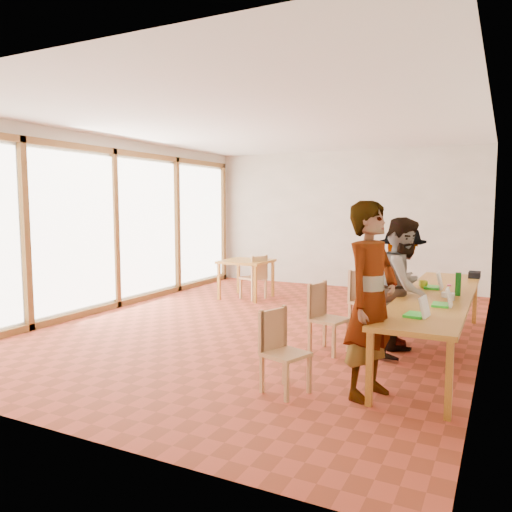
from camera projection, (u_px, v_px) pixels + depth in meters
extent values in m
plane|color=#AB3F29|center=(266.00, 325.00, 7.63)|extent=(8.00, 8.00, 0.00)
cube|color=silver|center=(344.00, 219.00, 11.03)|extent=(6.00, 0.10, 3.00)
cube|color=silver|center=(48.00, 248.00, 3.91)|extent=(6.00, 0.10, 3.00)
cube|color=silver|center=(486.00, 232.00, 6.13)|extent=(0.10, 8.00, 3.00)
cube|color=white|center=(115.00, 223.00, 8.79)|extent=(0.10, 8.00, 3.00)
cube|color=white|center=(267.00, 123.00, 7.31)|extent=(6.00, 8.00, 0.04)
cube|color=#C6842C|center=(437.00, 296.00, 6.08)|extent=(0.80, 4.00, 0.05)
cube|color=#C6842C|center=(369.00, 369.00, 4.54)|extent=(0.06, 0.06, 0.70)
cube|color=#C6842C|center=(429.00, 297.00, 7.99)|extent=(0.06, 0.06, 0.70)
cube|color=#C6842C|center=(449.00, 381.00, 4.24)|extent=(0.06, 0.06, 0.70)
cube|color=#C6842C|center=(475.00, 301.00, 7.69)|extent=(0.06, 0.06, 0.70)
cube|color=#C6842C|center=(246.00, 261.00, 9.72)|extent=(0.90, 0.90, 0.05)
cube|color=#C6842C|center=(219.00, 282.00, 9.59)|extent=(0.05, 0.05, 0.70)
cube|color=#C6842C|center=(238.00, 276.00, 10.28)|extent=(0.05, 0.05, 0.70)
cube|color=#C6842C|center=(255.00, 285.00, 9.24)|extent=(0.05, 0.05, 0.70)
cube|color=#C6842C|center=(273.00, 279.00, 9.93)|extent=(0.05, 0.05, 0.70)
cube|color=tan|center=(286.00, 354.00, 4.85)|extent=(0.49, 0.49, 0.04)
cube|color=tan|center=(273.00, 329.00, 4.95)|extent=(0.16, 0.37, 0.40)
cube|color=tan|center=(329.00, 320.00, 6.19)|extent=(0.48, 0.48, 0.04)
cube|color=tan|center=(317.00, 300.00, 6.28)|extent=(0.13, 0.40, 0.42)
cube|color=tan|center=(367.00, 302.00, 7.21)|extent=(0.51, 0.51, 0.04)
cube|color=tan|center=(357.00, 285.00, 7.31)|extent=(0.15, 0.41, 0.44)
cube|color=tan|center=(387.00, 295.00, 7.71)|extent=(0.44, 0.44, 0.04)
cube|color=tan|center=(375.00, 279.00, 7.77)|extent=(0.05, 0.43, 0.45)
cube|color=tan|center=(253.00, 278.00, 9.68)|extent=(0.52, 0.52, 0.04)
cube|color=tan|center=(259.00, 267.00, 9.52)|extent=(0.18, 0.39, 0.42)
imported|color=gray|center=(371.00, 300.00, 4.72)|extent=(0.63, 0.78, 1.88)
imported|color=gray|center=(403.00, 287.00, 6.03)|extent=(0.74, 0.89, 1.69)
imported|color=gray|center=(401.00, 286.00, 6.45)|extent=(0.77, 1.11, 1.57)
cube|color=#2BD62E|center=(415.00, 315.00, 4.88)|extent=(0.20, 0.27, 0.03)
cube|color=white|center=(425.00, 307.00, 4.82)|extent=(0.10, 0.23, 0.21)
cube|color=#2BD62E|center=(441.00, 305.00, 5.38)|extent=(0.17, 0.24, 0.02)
cube|color=white|center=(449.00, 297.00, 5.33)|extent=(0.07, 0.22, 0.20)
cube|color=#2BD62E|center=(432.00, 287.00, 6.48)|extent=(0.19, 0.26, 0.03)
cube|color=white|center=(440.00, 281.00, 6.43)|extent=(0.08, 0.24, 0.22)
imported|color=yellow|center=(423.00, 284.00, 6.53)|extent=(0.14, 0.14, 0.09)
cylinder|color=#126417|center=(458.00, 284.00, 5.96)|extent=(0.07, 0.07, 0.28)
cylinder|color=silver|center=(452.00, 297.00, 5.67)|extent=(0.07, 0.07, 0.09)
cylinder|color=white|center=(445.00, 295.00, 5.87)|extent=(0.08, 0.08, 0.06)
cube|color=#CF4473|center=(449.00, 285.00, 6.71)|extent=(0.05, 0.10, 0.01)
cube|color=black|center=(475.00, 275.00, 7.41)|extent=(0.16, 0.26, 0.09)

